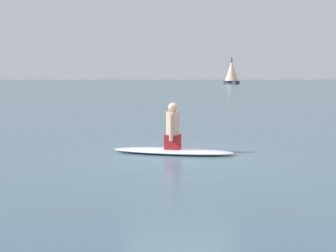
# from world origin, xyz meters

# --- Properties ---
(ground_plane) EXTENTS (400.00, 400.00, 0.00)m
(ground_plane) POSITION_xyz_m (0.00, 0.00, 0.00)
(ground_plane) COLOR slate
(surfboard) EXTENTS (2.91, 1.46, 0.11)m
(surfboard) POSITION_xyz_m (-0.18, 0.40, 0.06)
(surfboard) COLOR white
(surfboard) RESTS_ON ground
(person_paddler) EXTENTS (0.41, 0.47, 1.06)m
(person_paddler) POSITION_xyz_m (-0.18, 0.40, 0.59)
(person_paddler) COLOR #A51E23
(person_paddler) RESTS_ON surfboard
(sailboat_near_right) EXTENTS (3.68, 4.00, 5.51)m
(sailboat_near_right) POSITION_xyz_m (18.38, 85.68, 2.60)
(sailboat_near_right) COLOR #2D3851
(sailboat_near_right) RESTS_ON ground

